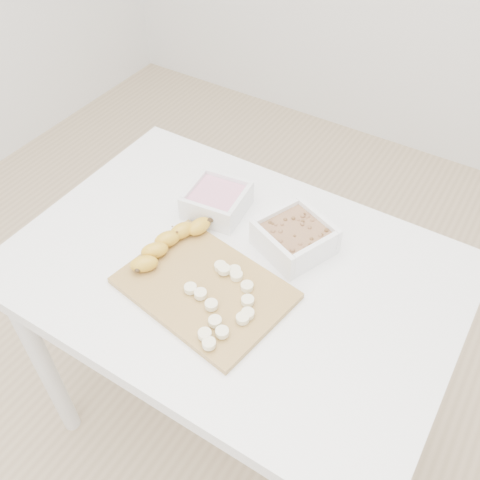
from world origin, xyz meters
The scene contains 7 objects.
ground centered at (0.00, 0.00, 0.00)m, with size 3.50×3.50×0.00m, color #C6AD89.
table centered at (0.00, 0.00, 0.65)m, with size 1.00×0.70×0.75m.
bowl_yogurt centered at (-0.14, 0.14, 0.78)m, with size 0.15×0.15×0.06m.
bowl_granola centered at (0.09, 0.13, 0.79)m, with size 0.19×0.19×0.07m.
cutting_board centered at (-0.02, -0.09, 0.76)m, with size 0.35×0.25×0.01m, color #A6814A.
banana centered at (-0.14, -0.04, 0.78)m, with size 0.06×0.22×0.04m, color gold, non-canonical shape.
banana_slices centered at (0.05, -0.11, 0.77)m, with size 0.16×0.21×0.02m.
Camera 1 is at (0.44, -0.67, 1.65)m, focal length 40.00 mm.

